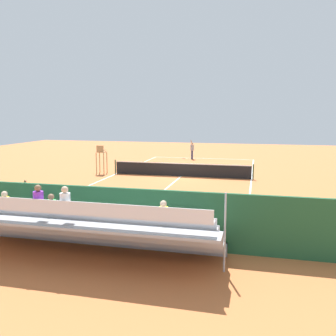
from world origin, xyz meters
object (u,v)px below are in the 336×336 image
tennis_ball_far (163,160)px  line_judge (23,204)px  tennis_racket (186,159)px  tennis_player (192,149)px  bleacher_stand (79,226)px  umpire_chair (101,156)px  tennis_ball_near (169,160)px  equipment_bag (148,235)px  tennis_net (181,170)px  courtside_bench (195,227)px

tennis_ball_far → line_judge: line_judge is taller
tennis_racket → tennis_player: bearing=-175.9°
bleacher_stand → tennis_ball_far: (3.32, -23.68, -0.94)m
tennis_player → tennis_ball_far: 3.25m
umpire_chair → tennis_ball_near: umpire_chair is taller
umpire_chair → tennis_ball_far: size_ratio=32.42×
bleacher_stand → tennis_ball_near: (2.89, -24.36, -0.94)m
tennis_player → tennis_racket: size_ratio=3.31×
tennis_racket → line_judge: bearing=85.0°
equipment_bag → tennis_ball_far: (5.05, -21.71, -0.15)m
tennis_net → tennis_player: size_ratio=5.35×
courtside_bench → tennis_ball_near: 23.15m
courtside_bench → tennis_racket: 23.91m
tennis_racket → tennis_ball_far: 2.63m
tennis_racket → tennis_ball_near: bearing=37.8°
line_judge → tennis_racket: bearing=-95.0°
umpire_chair → tennis_ball_far: umpire_chair is taller
equipment_bag → tennis_racket: 23.74m
umpire_chair → tennis_player: size_ratio=1.11×
equipment_bag → tennis_player: bearing=-83.8°
tennis_ball_far → bleacher_stand: bearing=98.0°
bleacher_stand → tennis_racket: (1.42, -25.50, -0.96)m
tennis_net → bleacher_stand: size_ratio=1.14×
tennis_player → tennis_ball_far: (2.47, 1.86, -0.98)m
tennis_racket → equipment_bag: bearing=97.6°
tennis_net → courtside_bench: (-3.28, 13.27, 0.06)m
umpire_chair → tennis_ball_far: bearing=-108.0°
line_judge → tennis_net: bearing=-105.2°
tennis_player → tennis_net: bearing=95.6°
umpire_chair → tennis_ball_near: 9.69m
tennis_net → umpire_chair: (6.20, 0.08, 0.81)m
bleacher_stand → umpire_chair: (6.04, -15.28, 0.34)m
tennis_racket → tennis_ball_far: size_ratio=8.82×
equipment_bag → tennis_ball_far: bearing=-76.9°
tennis_racket → tennis_net: bearing=98.9°
equipment_bag → tennis_ball_far: 22.29m
tennis_net → umpire_chair: 6.25m
tennis_net → equipment_bag: 13.50m
tennis_net → courtside_bench: size_ratio=5.72×
tennis_ball_near → tennis_ball_far: bearing=57.9°
tennis_ball_far → line_judge: (0.14, 21.67, 0.98)m
tennis_racket → bleacher_stand: bearing=93.2°
tennis_player → line_judge: (2.62, 23.53, 0.00)m
tennis_ball_near → tennis_player: bearing=-150.0°
equipment_bag → tennis_ball_near: 22.86m
tennis_player → line_judge: same height
tennis_ball_far → courtside_bench: bearing=107.4°
bleacher_stand → tennis_ball_far: bearing=-82.0°
tennis_player → tennis_racket: (0.58, 0.04, -1.00)m
tennis_ball_far → tennis_ball_near: bearing=-122.1°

